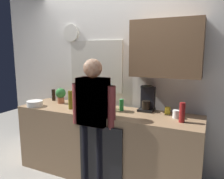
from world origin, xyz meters
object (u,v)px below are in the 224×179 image
(bottle_clear_soda, at_px, (111,100))
(dish_soap, at_px, (122,105))
(bottle_dark_sauce, at_px, (54,95))
(storage_canister, at_px, (79,100))
(person_at_sink, at_px, (93,114))
(bottle_olive_oil, at_px, (70,100))
(bottle_red_vinegar, at_px, (182,112))
(person_guest, at_px, (93,114))
(coffee_maker, at_px, (147,100))
(potted_plant, at_px, (61,95))
(bottle_amber_beer, at_px, (102,100))
(cup_white_mug, at_px, (176,114))
(cup_yellow_cup, at_px, (168,111))
(mixing_bowl, at_px, (35,104))

(bottle_clear_soda, height_order, dish_soap, bottle_clear_soda)
(bottle_dark_sauce, bearing_deg, storage_canister, -11.28)
(person_at_sink, bearing_deg, bottle_olive_oil, 166.97)
(bottle_red_vinegar, relative_size, person_guest, 0.14)
(coffee_maker, distance_m, bottle_clear_soda, 0.48)
(potted_plant, bearing_deg, bottle_clear_soda, -5.15)
(storage_canister, bearing_deg, bottle_clear_soda, -7.23)
(storage_canister, xyz_separation_m, person_at_sink, (0.47, -0.40, -0.05))
(bottle_dark_sauce, bearing_deg, coffee_maker, 1.78)
(bottle_amber_beer, xyz_separation_m, cup_white_mug, (0.99, -0.05, -0.07))
(cup_yellow_cup, bearing_deg, bottle_red_vinegar, -52.41)
(potted_plant, xyz_separation_m, person_at_sink, (0.80, -0.40, -0.10))
(bottle_dark_sauce, height_order, dish_soap, same)
(bottle_olive_oil, relative_size, potted_plant, 1.09)
(coffee_maker, relative_size, potted_plant, 1.43)
(cup_yellow_cup, bearing_deg, person_guest, -147.26)
(bottle_dark_sauce, relative_size, dish_soap, 1.00)
(bottle_amber_beer, xyz_separation_m, dish_soap, (0.29, 0.00, -0.04))
(cup_white_mug, bearing_deg, storage_canister, 178.49)
(potted_plant, height_order, storage_canister, potted_plant)
(storage_canister, relative_size, person_at_sink, 0.11)
(person_guest, bearing_deg, dish_soap, -88.16)
(person_at_sink, bearing_deg, person_guest, 0.00)
(bottle_dark_sauce, xyz_separation_m, person_at_sink, (1.02, -0.50, -0.05))
(dish_soap, height_order, person_at_sink, person_at_sink)
(mixing_bowl, relative_size, dish_soap, 1.22)
(bottle_olive_oil, relative_size, dish_soap, 1.39)
(bottle_dark_sauce, bearing_deg, bottle_red_vinegar, -7.73)
(bottle_amber_beer, bearing_deg, bottle_red_vinegar, -9.12)
(bottle_olive_oil, relative_size, bottle_red_vinegar, 1.14)
(cup_white_mug, bearing_deg, bottle_olive_oil, -172.58)
(bottle_dark_sauce, distance_m, person_guest, 1.14)
(person_at_sink, bearing_deg, dish_soap, 73.29)
(cup_yellow_cup, relative_size, mixing_bowl, 0.39)
(bottle_clear_soda, xyz_separation_m, person_at_sink, (-0.08, -0.33, -0.10))
(cup_white_mug, bearing_deg, person_at_sink, -158.26)
(bottle_dark_sauce, xyz_separation_m, potted_plant, (0.22, -0.10, 0.04))
(potted_plant, distance_m, person_at_sink, 0.90)
(cup_white_mug, distance_m, potted_plant, 1.70)
(bottle_olive_oil, distance_m, storage_canister, 0.22)
(bottle_clear_soda, bearing_deg, bottle_amber_beer, 155.03)
(person_guest, bearing_deg, coffee_maker, -104.94)
(bottle_olive_oil, relative_size, person_guest, 0.16)
(bottle_clear_soda, xyz_separation_m, bottle_amber_beer, (-0.17, 0.08, -0.03))
(bottle_clear_soda, relative_size, dish_soap, 1.56)
(storage_canister, relative_size, person_guest, 0.11)
(coffee_maker, xyz_separation_m, bottle_red_vinegar, (0.48, -0.32, -0.04))
(coffee_maker, xyz_separation_m, mixing_bowl, (-1.51, -0.46, -0.11))
(cup_yellow_cup, bearing_deg, dish_soap, -171.07)
(bottle_red_vinegar, xyz_separation_m, bottle_clear_soda, (-0.90, 0.09, 0.03))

